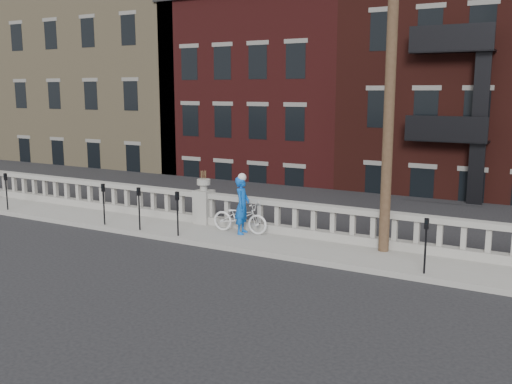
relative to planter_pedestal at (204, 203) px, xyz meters
The scene contains 13 objects.
ground 4.04m from the planter_pedestal, 90.00° to the right, with size 120.00×120.00×0.00m, color black.
sidewalk 1.21m from the planter_pedestal, 90.00° to the right, with size 32.00×2.20×0.15m, color gray.
balustrade 0.19m from the planter_pedestal, ahead, with size 28.00×0.34×1.03m.
planter_pedestal is the anchor object (origin of this frame).
lower_level 19.19m from the planter_pedestal, 88.31° to the left, with size 80.00×44.00×20.80m.
utility_pole 7.61m from the planter_pedestal, ahead, with size 1.60×0.28×10.00m.
parking_meter_a 7.76m from the planter_pedestal, 166.59° to the right, with size 0.10×0.09×1.36m.
parking_meter_b 3.27m from the planter_pedestal, 146.51° to the right, with size 0.10×0.09×1.36m.
parking_meter_c 2.18m from the planter_pedestal, 124.15° to the right, with size 0.10×0.09×1.36m.
parking_meter_d 1.83m from the planter_pedestal, 81.20° to the right, with size 0.10×0.09×1.36m.
parking_meter_e 7.85m from the planter_pedestal, 13.25° to the right, with size 0.10×0.09×1.36m.
bicycle 1.78m from the planter_pedestal, 16.72° to the right, with size 0.64×1.83×0.96m, color silver.
cyclist 1.93m from the planter_pedestal, 17.85° to the right, with size 0.64×0.42×1.77m, color blue.
Camera 1 is at (10.57, -11.31, 4.49)m, focal length 40.00 mm.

